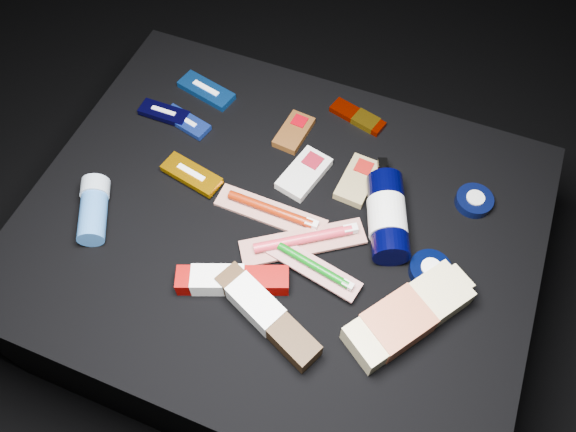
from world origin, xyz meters
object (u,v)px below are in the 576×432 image
at_px(lotion_bottle, 388,216).
at_px(deodorant_stick, 94,209).
at_px(bodywash_bottle, 406,317).
at_px(toothpaste_carton_red, 228,280).

bearing_deg(lotion_bottle, deodorant_stick, 178.64).
xyz_separation_m(bodywash_bottle, toothpaste_carton_red, (-0.31, -0.05, -0.01)).
distance_m(bodywash_bottle, toothpaste_carton_red, 0.32).
bearing_deg(lotion_bottle, bodywash_bottle, -84.59).
distance_m(bodywash_bottle, deodorant_stick, 0.61).
height_order(deodorant_stick, toothpaste_carton_red, deodorant_stick).
relative_size(lotion_bottle, bodywash_bottle, 0.95).
relative_size(bodywash_bottle, toothpaste_carton_red, 1.17).
distance_m(deodorant_stick, toothpaste_carton_red, 0.30).
distance_m(lotion_bottle, bodywash_bottle, 0.20).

